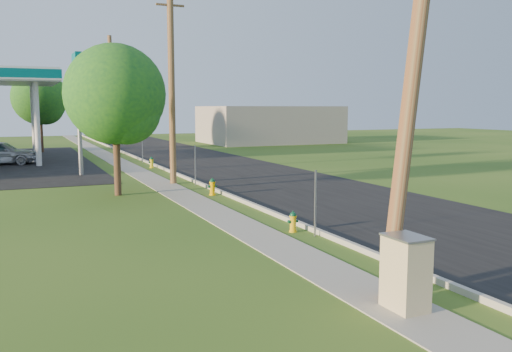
{
  "coord_description": "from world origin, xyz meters",
  "views": [
    {
      "loc": [
        -7.78,
        -9.58,
        3.82
      ],
      "look_at": [
        0.0,
        8.0,
        1.4
      ],
      "focal_mm": 38.0,
      "sensor_mm": 36.0,
      "label": 1
    }
  ],
  "objects_px": {
    "utility_pole_near": "(415,57)",
    "car_silver": "(0,152)",
    "tree_lot": "(41,100)",
    "hydrant_near": "(293,222)",
    "utility_cabinet": "(406,273)",
    "tree_verge": "(118,98)",
    "price_pylon": "(77,79)",
    "hydrant_mid": "(212,187)",
    "hydrant_far": "(152,162)",
    "utility_pole_mid": "(172,85)",
    "utility_pole_far": "(112,96)"
  },
  "relations": [
    {
      "from": "utility_pole_near",
      "to": "car_silver",
      "type": "relative_size",
      "value": 1.96
    },
    {
      "from": "tree_lot",
      "to": "hydrant_near",
      "type": "height_order",
      "value": "tree_lot"
    },
    {
      "from": "utility_pole_near",
      "to": "utility_cabinet",
      "type": "relative_size",
      "value": 6.55
    },
    {
      "from": "tree_verge",
      "to": "car_silver",
      "type": "height_order",
      "value": "tree_verge"
    },
    {
      "from": "price_pylon",
      "to": "hydrant_near",
      "type": "distance_m",
      "value": 18.78
    },
    {
      "from": "utility_pole_near",
      "to": "hydrant_near",
      "type": "relative_size",
      "value": 14.34
    },
    {
      "from": "tree_lot",
      "to": "hydrant_mid",
      "type": "relative_size",
      "value": 9.08
    },
    {
      "from": "price_pylon",
      "to": "tree_lot",
      "type": "distance_m",
      "value": 18.06
    },
    {
      "from": "utility_pole_near",
      "to": "car_silver",
      "type": "height_order",
      "value": "utility_pole_near"
    },
    {
      "from": "utility_cabinet",
      "to": "hydrant_far",
      "type": "bearing_deg",
      "value": 87.28
    },
    {
      "from": "hydrant_far",
      "to": "utility_pole_near",
      "type": "bearing_deg",
      "value": -91.46
    },
    {
      "from": "hydrant_near",
      "to": "hydrant_mid",
      "type": "distance_m",
      "value": 7.76
    },
    {
      "from": "utility_pole_near",
      "to": "car_silver",
      "type": "xyz_separation_m",
      "value": [
        -8.27,
        31.89,
        -3.98
      ]
    },
    {
      "from": "hydrant_far",
      "to": "car_silver",
      "type": "relative_size",
      "value": 0.15
    },
    {
      "from": "price_pylon",
      "to": "hydrant_far",
      "type": "xyz_separation_m",
      "value": [
        4.56,
        2.14,
        -5.08
      ]
    },
    {
      "from": "hydrant_mid",
      "to": "hydrant_near",
      "type": "bearing_deg",
      "value": -90.61
    },
    {
      "from": "utility_pole_mid",
      "to": "hydrant_mid",
      "type": "bearing_deg",
      "value": -81.99
    },
    {
      "from": "price_pylon",
      "to": "hydrant_near",
      "type": "bearing_deg",
      "value": -75.85
    },
    {
      "from": "utility_pole_near",
      "to": "utility_pole_far",
      "type": "relative_size",
      "value": 1.0
    },
    {
      "from": "utility_pole_near",
      "to": "utility_cabinet",
      "type": "height_order",
      "value": "utility_pole_near"
    },
    {
      "from": "utility_cabinet",
      "to": "hydrant_mid",
      "type": "bearing_deg",
      "value": 85.26
    },
    {
      "from": "tree_lot",
      "to": "hydrant_near",
      "type": "xyz_separation_m",
      "value": [
        5.63,
        -35.51,
        -4.19
      ]
    },
    {
      "from": "tree_verge",
      "to": "hydrant_mid",
      "type": "relative_size",
      "value": 8.52
    },
    {
      "from": "utility_pole_mid",
      "to": "tree_verge",
      "type": "height_order",
      "value": "utility_pole_mid"
    },
    {
      "from": "utility_pole_far",
      "to": "tree_verge",
      "type": "height_order",
      "value": "utility_pole_far"
    },
    {
      "from": "utility_pole_near",
      "to": "tree_verge",
      "type": "xyz_separation_m",
      "value": [
        -3.1,
        15.37,
        -0.57
      ]
    },
    {
      "from": "utility_pole_far",
      "to": "utility_cabinet",
      "type": "bearing_deg",
      "value": -90.93
    },
    {
      "from": "price_pylon",
      "to": "utility_pole_far",
      "type": "bearing_deg",
      "value": 72.67
    },
    {
      "from": "utility_pole_near",
      "to": "hydrant_mid",
      "type": "distance_m",
      "value": 14.45
    },
    {
      "from": "price_pylon",
      "to": "utility_pole_mid",
      "type": "bearing_deg",
      "value": -54.66
    },
    {
      "from": "tree_verge",
      "to": "hydrant_far",
      "type": "relative_size",
      "value": 9.04
    },
    {
      "from": "tree_lot",
      "to": "utility_pole_far",
      "type": "bearing_deg",
      "value": -47.06
    },
    {
      "from": "utility_pole_mid",
      "to": "car_silver",
      "type": "relative_size",
      "value": 2.02
    },
    {
      "from": "utility_pole_far",
      "to": "tree_lot",
      "type": "xyz_separation_m",
      "value": [
        -5.11,
        5.49,
        -0.29
      ]
    },
    {
      "from": "utility_pole_near",
      "to": "price_pylon",
      "type": "height_order",
      "value": "utility_pole_near"
    },
    {
      "from": "utility_pole_mid",
      "to": "hydrant_far",
      "type": "xyz_separation_m",
      "value": [
        0.66,
        7.64,
        -4.6
      ]
    },
    {
      "from": "price_pylon",
      "to": "utility_pole_near",
      "type": "bearing_deg",
      "value": -80.58
    },
    {
      "from": "hydrant_mid",
      "to": "utility_pole_near",
      "type": "bearing_deg",
      "value": -92.5
    },
    {
      "from": "price_pylon",
      "to": "hydrant_far",
      "type": "distance_m",
      "value": 7.15
    },
    {
      "from": "utility_pole_far",
      "to": "hydrant_mid",
      "type": "xyz_separation_m",
      "value": [
        0.6,
        -22.26,
        -4.42
      ]
    },
    {
      "from": "utility_cabinet",
      "to": "car_silver",
      "type": "xyz_separation_m",
      "value": [
        -7.68,
        32.57,
        0.1
      ]
    },
    {
      "from": "hydrant_near",
      "to": "car_silver",
      "type": "distance_m",
      "value": 27.37
    },
    {
      "from": "tree_lot",
      "to": "hydrant_near",
      "type": "distance_m",
      "value": 36.2
    },
    {
      "from": "hydrant_near",
      "to": "hydrant_mid",
      "type": "relative_size",
      "value": 0.86
    },
    {
      "from": "car_silver",
      "to": "utility_pole_far",
      "type": "bearing_deg",
      "value": -49.41
    },
    {
      "from": "tree_verge",
      "to": "utility_cabinet",
      "type": "relative_size",
      "value": 4.55
    },
    {
      "from": "utility_pole_near",
      "to": "tree_verge",
      "type": "relative_size",
      "value": 1.44
    },
    {
      "from": "price_pylon",
      "to": "hydrant_mid",
      "type": "distance_m",
      "value": 11.88
    },
    {
      "from": "tree_verge",
      "to": "tree_lot",
      "type": "distance_m",
      "value": 26.21
    },
    {
      "from": "utility_pole_mid",
      "to": "hydrant_mid",
      "type": "xyz_separation_m",
      "value": [
        0.6,
        -4.26,
        -4.58
      ]
    }
  ]
}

